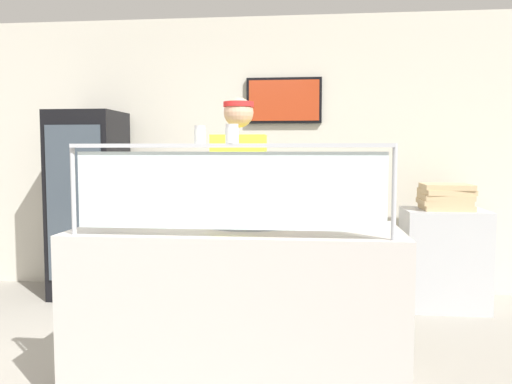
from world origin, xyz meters
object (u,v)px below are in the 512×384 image
object	(u,v)px
pizza_server	(249,219)
worker_figure	(239,205)
pizza_tray	(248,222)
parmesan_shaker	(200,136)
pepper_flake_shaker	(232,135)
drink_fridge	(89,204)
pizza_box_stack	(445,197)

from	to	relation	value
pizza_server	worker_figure	bearing A→B (deg)	91.38
pizza_tray	pizza_server	distance (m)	0.03
parmesan_shaker	pepper_flake_shaker	xyz separation A→B (m)	(0.16, -0.00, 0.00)
pizza_server	drink_fridge	bearing A→B (deg)	123.57
pepper_flake_shaker	pizza_tray	bearing A→B (deg)	86.18
parmesan_shaker	drink_fridge	size ratio (longest dim) A/B	0.05
parmesan_shaker	pizza_box_stack	world-z (taller)	parmesan_shaker
pizza_server	worker_figure	distance (m)	0.67
parmesan_shaker	drink_fridge	xyz separation A→B (m)	(-1.56, 2.17, -0.58)
pizza_box_stack	pizza_server	bearing A→B (deg)	-131.78
pizza_server	worker_figure	xyz separation A→B (m)	(-0.15, 0.65, 0.02)
pepper_flake_shaker	pizza_server	bearing A→B (deg)	85.20
pizza_tray	pizza_box_stack	xyz separation A→B (m)	(1.54, 1.69, 0.02)
worker_figure	pizza_tray	bearing A→B (deg)	-77.29
parmesan_shaker	drink_fridge	bearing A→B (deg)	125.72
pizza_tray	pizza_server	size ratio (longest dim) A/B	1.79
parmesan_shaker	drink_fridge	world-z (taller)	drink_fridge
pizza_server	drink_fridge	distance (m)	2.49
pepper_flake_shaker	drink_fridge	bearing A→B (deg)	128.46
worker_figure	pizza_box_stack	bearing A→B (deg)	32.22
pepper_flake_shaker	worker_figure	bearing A→B (deg)	96.12
worker_figure	drink_fridge	bearing A→B (deg)	145.57
pizza_tray	parmesan_shaker	size ratio (longest dim) A/B	5.59
drink_fridge	pizza_box_stack	world-z (taller)	drink_fridge
drink_fridge	worker_figure	bearing A→B (deg)	-34.43
pizza_tray	worker_figure	size ratio (longest dim) A/B	0.28
pizza_server	pepper_flake_shaker	distance (m)	0.63
pizza_box_stack	pepper_flake_shaker	bearing A→B (deg)	-126.38
parmesan_shaker	drink_fridge	distance (m)	2.73
pizza_server	parmesan_shaker	bearing A→B (deg)	-127.03
pizza_tray	parmesan_shaker	xyz separation A→B (m)	(-0.19, -0.43, 0.49)
pepper_flake_shaker	pizza_box_stack	xyz separation A→B (m)	(1.57, 2.13, -0.48)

